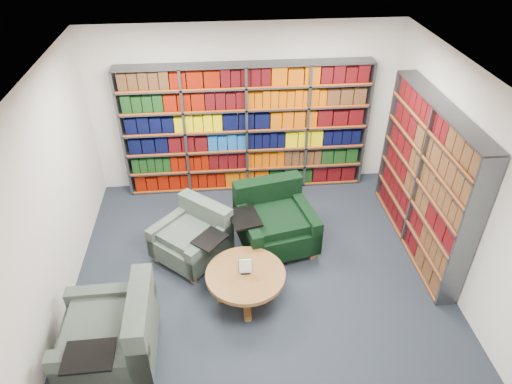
{
  "coord_description": "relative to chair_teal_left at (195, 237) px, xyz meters",
  "views": [
    {
      "loc": [
        -0.47,
        -4.41,
        4.56
      ],
      "look_at": [
        0.0,
        0.6,
        1.05
      ],
      "focal_mm": 32.0,
      "sensor_mm": 36.0,
      "label": 1
    }
  ],
  "objects": [
    {
      "name": "room_shell",
      "position": [
        0.87,
        -0.61,
        1.08
      ],
      "size": [
        5.02,
        5.02,
        2.82
      ],
      "color": "black",
      "rests_on": "ground"
    },
    {
      "name": "bookshelf_back",
      "position": [
        0.87,
        1.73,
        0.78
      ],
      "size": [
        4.0,
        0.28,
        2.2
      ],
      "color": "#47494F",
      "rests_on": "ground"
    },
    {
      "name": "bookshelf_right",
      "position": [
        3.21,
        -0.01,
        0.78
      ],
      "size": [
        0.28,
        2.5,
        2.2
      ],
      "color": "#47494F",
      "rests_on": "ground"
    },
    {
      "name": "chair_teal_left",
      "position": [
        0.0,
        0.0,
        0.0
      ],
      "size": [
        1.23,
        1.23,
        0.79
      ],
      "color": "#0C2C3A",
      "rests_on": "ground"
    },
    {
      "name": "chair_green_right",
      "position": [
        1.15,
        0.18,
        0.05
      ],
      "size": [
        1.31,
        1.21,
        0.93
      ],
      "color": "black",
      "rests_on": "ground"
    },
    {
      "name": "chair_teal_front",
      "position": [
        -0.83,
        -1.65,
        0.05
      ],
      "size": [
        1.03,
        1.2,
        0.93
      ],
      "color": "#0C2C3A",
      "rests_on": "ground"
    },
    {
      "name": "coffee_table",
      "position": [
        0.65,
        -0.94,
        0.06
      ],
      "size": [
        1.01,
        1.01,
        0.71
      ],
      "color": "brown",
      "rests_on": "ground"
    }
  ]
}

